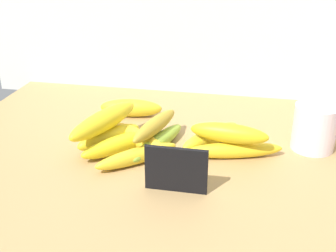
% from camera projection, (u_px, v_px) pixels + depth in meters
% --- Properties ---
extents(counter_top, '(1.10, 0.76, 0.03)m').
position_uv_depth(counter_top, '(192.00, 165.00, 0.89)').
color(counter_top, '#A98552').
rests_on(counter_top, ground).
extents(chalkboard_sign, '(0.11, 0.02, 0.08)m').
position_uv_depth(chalkboard_sign, '(176.00, 171.00, 0.76)').
color(chalkboard_sign, black).
rests_on(chalkboard_sign, counter_top).
extents(coffee_mug, '(0.10, 0.09, 0.10)m').
position_uv_depth(coffee_mug, '(316.00, 128.00, 0.90)').
color(coffee_mug, silver).
rests_on(coffee_mug, counter_top).
extents(banana_0, '(0.16, 0.06, 0.04)m').
position_uv_depth(banana_0, '(131.00, 108.00, 1.07)').
color(banana_0, yellow).
rests_on(banana_0, counter_top).
extents(banana_1, '(0.13, 0.16, 0.04)m').
position_uv_depth(banana_1, '(211.00, 136.00, 0.93)').
color(banana_1, yellow).
rests_on(banana_1, counter_top).
extents(banana_2, '(0.20, 0.09, 0.03)m').
position_uv_depth(banana_2, '(234.00, 150.00, 0.88)').
color(banana_2, yellow).
rests_on(banana_2, counter_top).
extents(banana_3, '(0.15, 0.14, 0.03)m').
position_uv_depth(banana_3, '(137.00, 156.00, 0.86)').
color(banana_3, yellow).
rests_on(banana_3, counter_top).
extents(banana_4, '(0.09, 0.19, 0.03)m').
position_uv_depth(banana_4, '(158.00, 142.00, 0.91)').
color(banana_4, '#97BE39').
rests_on(banana_4, counter_top).
extents(banana_5, '(0.13, 0.15, 0.04)m').
position_uv_depth(banana_5, '(109.00, 137.00, 0.93)').
color(banana_5, yellow).
rests_on(banana_5, counter_top).
extents(banana_6, '(0.17, 0.14, 0.04)m').
position_uv_depth(banana_6, '(139.00, 139.00, 0.92)').
color(banana_6, yellow).
rests_on(banana_6, counter_top).
extents(banana_7, '(0.15, 0.16, 0.04)m').
position_uv_depth(banana_7, '(121.00, 144.00, 0.90)').
color(banana_7, yellow).
rests_on(banana_7, counter_top).
extents(banana_8, '(0.08, 0.18, 0.03)m').
position_uv_depth(banana_8, '(155.00, 125.00, 0.91)').
color(banana_8, '#B59329').
rests_on(banana_8, banana_4).
extents(banana_9, '(0.11, 0.21, 0.04)m').
position_uv_depth(banana_9, '(104.00, 120.00, 0.90)').
color(banana_9, yellow).
rests_on(banana_9, banana_5).
extents(banana_10, '(0.16, 0.06, 0.04)m').
position_uv_depth(banana_10, '(229.00, 133.00, 0.87)').
color(banana_10, yellow).
rests_on(banana_10, banana_2).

